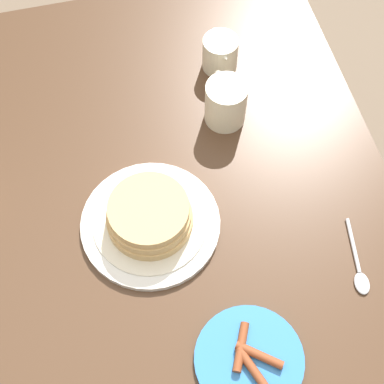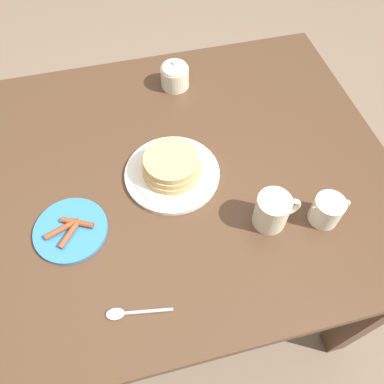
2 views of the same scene
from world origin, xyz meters
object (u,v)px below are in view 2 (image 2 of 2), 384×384
(side_plate_bacon, at_px, (71,230))
(sugar_bowl, at_px, (175,74))
(creamer_pitcher, at_px, (327,210))
(pancake_plate, at_px, (172,169))
(coffee_mug, at_px, (273,211))
(spoon, at_px, (128,313))

(side_plate_bacon, relative_size, sugar_bowl, 1.91)
(creamer_pitcher, bearing_deg, sugar_bowl, 113.80)
(pancake_plate, bearing_deg, coffee_mug, -43.60)
(coffee_mug, height_order, sugar_bowl, same)
(side_plate_bacon, xyz_separation_m, sugar_bowl, (0.35, 0.44, 0.04))
(pancake_plate, xyz_separation_m, spoon, (-0.17, -0.33, -0.02))
(pancake_plate, relative_size, creamer_pitcher, 2.33)
(sugar_bowl, bearing_deg, coffee_mug, -77.49)
(pancake_plate, distance_m, spoon, 0.37)
(spoon, bearing_deg, pancake_plate, 63.00)
(creamer_pitcher, bearing_deg, spoon, -167.07)
(creamer_pitcher, relative_size, sugar_bowl, 1.16)
(side_plate_bacon, height_order, coffee_mug, coffee_mug)
(pancake_plate, xyz_separation_m, creamer_pitcher, (0.32, -0.21, 0.01))
(coffee_mug, xyz_separation_m, creamer_pitcher, (0.13, -0.02, -0.01))
(creamer_pitcher, xyz_separation_m, sugar_bowl, (-0.24, 0.55, 0.00))
(side_plate_bacon, relative_size, spoon, 1.23)
(creamer_pitcher, bearing_deg, side_plate_bacon, 169.37)
(sugar_bowl, bearing_deg, side_plate_bacon, -128.62)
(pancake_plate, distance_m, coffee_mug, 0.28)
(spoon, bearing_deg, sugar_bowl, 69.42)
(side_plate_bacon, distance_m, coffee_mug, 0.48)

